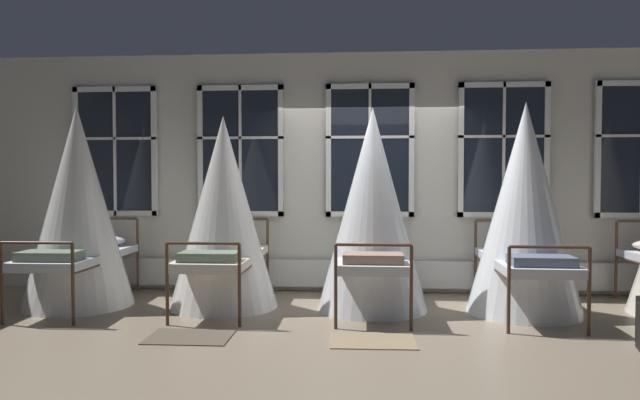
# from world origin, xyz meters

# --- Properties ---
(ground) EXTENTS (21.23, 21.23, 0.00)m
(ground) POSITION_xyz_m (0.00, 0.00, 0.00)
(ground) COLOR gray
(back_wall_with_windows) EXTENTS (11.61, 0.10, 3.25)m
(back_wall_with_windows) POSITION_xyz_m (0.00, 1.26, 1.62)
(back_wall_with_windows) COLOR beige
(back_wall_with_windows) RESTS_ON ground
(window_bank) EXTENTS (8.24, 0.10, 2.74)m
(window_bank) POSITION_xyz_m (-0.00, 1.14, 1.16)
(window_bank) COLOR black
(window_bank) RESTS_ON ground
(cot_first) EXTENTS (1.28, 1.89, 2.41)m
(cot_first) POSITION_xyz_m (-3.52, 0.07, 1.18)
(cot_first) COLOR #4C3323
(cot_first) RESTS_ON ground
(cot_second) EXTENTS (1.28, 1.88, 2.29)m
(cot_second) POSITION_xyz_m (-1.76, 0.14, 1.11)
(cot_second) COLOR #4C3323
(cot_second) RESTS_ON ground
(cot_third) EXTENTS (1.28, 1.88, 2.37)m
(cot_third) POSITION_xyz_m (0.02, 0.13, 1.15)
(cot_third) COLOR #4C3323
(cot_third) RESTS_ON ground
(cot_fourth) EXTENTS (1.28, 1.89, 2.41)m
(cot_fourth) POSITION_xyz_m (1.74, 0.06, 1.17)
(cot_fourth) COLOR #4C3323
(cot_fourth) RESTS_ON ground
(rug_second) EXTENTS (0.80, 0.57, 0.01)m
(rug_second) POSITION_xyz_m (-1.76, -1.21, 0.01)
(rug_second) COLOR brown
(rug_second) RESTS_ON ground
(rug_third) EXTENTS (0.81, 0.58, 0.01)m
(rug_third) POSITION_xyz_m (0.00, -1.21, 0.01)
(rug_third) COLOR #8E7A5B
(rug_third) RESTS_ON ground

